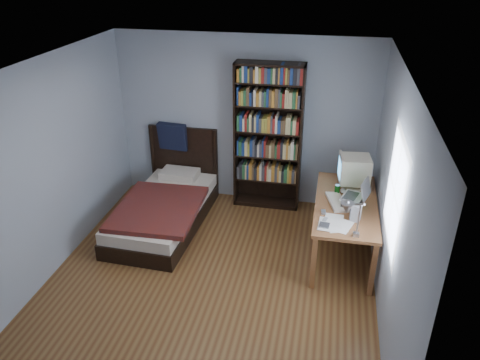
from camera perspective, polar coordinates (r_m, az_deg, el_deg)
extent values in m
plane|color=#59321A|center=(5.70, -3.53, -11.94)|extent=(4.20, 4.20, 0.00)
plane|color=white|center=(4.58, -4.42, 13.33)|extent=(4.20, 4.20, 0.00)
cube|color=#929CAB|center=(6.89, 0.62, 7.19)|extent=(3.80, 0.04, 2.50)
cube|color=#929CAB|center=(3.40, -13.53, -16.87)|extent=(3.80, 0.04, 2.50)
cube|color=#929CAB|center=(5.78, -22.45, 1.07)|extent=(0.04, 4.20, 2.50)
cube|color=#929CAB|center=(4.91, 18.04, -2.70)|extent=(0.04, 4.20, 2.50)
cube|color=white|center=(4.68, 18.39, -1.44)|extent=(0.01, 1.14, 1.14)
cube|color=white|center=(4.68, 18.32, -1.43)|extent=(0.01, 1.00, 1.00)
cube|color=brown|center=(5.89, 12.81, -2.91)|extent=(0.75, 1.64, 0.04)
cube|color=brown|center=(5.43, 8.96, -9.91)|extent=(0.06, 0.06, 0.69)
cube|color=brown|center=(5.46, 15.88, -10.47)|extent=(0.06, 0.06, 0.69)
cube|color=brown|center=(6.73, 9.74, -2.19)|extent=(0.06, 0.06, 0.69)
cube|color=brown|center=(6.76, 15.25, -2.67)|extent=(0.06, 0.06, 0.69)
cube|color=brown|center=(6.59, 12.49, -3.14)|extent=(0.69, 0.40, 0.68)
cube|color=beige|center=(6.27, 13.37, -0.71)|extent=(0.26, 0.22, 0.03)
cylinder|color=beige|center=(6.25, 13.41, -0.38)|extent=(0.09, 0.09, 0.05)
cube|color=beige|center=(6.16, 13.85, 1.26)|extent=(0.40, 0.38, 0.35)
cube|color=beige|center=(6.16, 12.17, 1.41)|extent=(0.07, 0.36, 0.36)
cube|color=#3F9AE6|center=(6.16, 12.04, 1.42)|extent=(0.04, 0.27, 0.24)
cube|color=#2D2D30|center=(5.76, 13.47, -2.65)|extent=(0.26, 0.29, 0.14)
cube|color=silver|center=(5.73, 13.56, -1.97)|extent=(0.31, 0.35, 0.02)
cube|color=#2D2D30|center=(5.72, 13.37, -1.86)|extent=(0.21, 0.27, 0.00)
cube|color=silver|center=(5.69, 15.09, -1.09)|extent=(0.16, 0.31, 0.21)
cube|color=#0CBF26|center=(5.69, 14.98, -1.08)|extent=(0.12, 0.25, 0.17)
cube|color=#99999E|center=(5.24, 13.96, -6.47)|extent=(0.07, 0.06, 0.04)
cylinder|color=#99999E|center=(5.07, 14.26, -4.69)|extent=(0.02, 0.15, 0.42)
cylinder|color=#99999E|center=(4.70, 13.79, -2.87)|extent=(0.18, 0.35, 0.21)
cone|color=#99999E|center=(4.53, 12.90, -3.34)|extent=(0.13, 0.13, 0.11)
cube|color=beige|center=(5.84, 11.73, -2.64)|extent=(0.30, 0.50, 0.05)
cube|color=gray|center=(5.49, 13.96, -3.92)|extent=(0.13, 0.13, 0.20)
cylinder|color=#07370C|center=(6.03, 11.77, -1.15)|extent=(0.07, 0.07, 0.12)
ellipsoid|color=silver|center=(6.11, 12.44, -1.28)|extent=(0.07, 0.12, 0.04)
cube|color=silver|center=(5.60, 10.14, -3.86)|extent=(0.06, 0.11, 0.02)
cube|color=gray|center=(5.46, 10.32, -4.75)|extent=(0.06, 0.09, 0.02)
cube|color=gray|center=(5.35, 10.24, -5.49)|extent=(0.12, 0.12, 0.02)
cube|color=black|center=(6.83, -0.47, 5.43)|extent=(0.03, 0.30, 2.15)
cube|color=black|center=(6.71, 7.44, 4.81)|extent=(0.03, 0.30, 2.15)
cube|color=black|center=(6.44, 3.71, 13.96)|extent=(0.97, 0.30, 0.03)
cube|color=black|center=(7.20, 3.22, -2.64)|extent=(0.97, 0.30, 0.06)
cube|color=black|center=(6.88, 3.62, 5.56)|extent=(0.97, 0.02, 2.15)
cube|color=olive|center=(6.72, 3.43, 5.31)|extent=(0.89, 0.22, 1.95)
cube|color=black|center=(6.71, -9.23, -4.56)|extent=(1.10, 2.07, 0.22)
cube|color=beige|center=(6.61, -9.35, -3.15)|extent=(1.05, 2.00, 0.16)
cube|color=maroon|center=(6.35, -9.94, -3.42)|extent=(1.11, 1.35, 0.07)
cube|color=beige|center=(7.19, -7.36, 0.71)|extent=(0.57, 0.38, 0.12)
cube|color=black|center=(7.35, -6.82, 2.38)|extent=(1.07, 0.05, 1.10)
cylinder|color=black|center=(7.50, -10.56, 2.61)|extent=(0.06, 0.06, 1.10)
cylinder|color=black|center=(7.20, -3.02, 2.00)|extent=(0.06, 0.06, 1.10)
cube|color=black|center=(7.21, -8.20, 5.27)|extent=(0.46, 0.20, 0.43)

